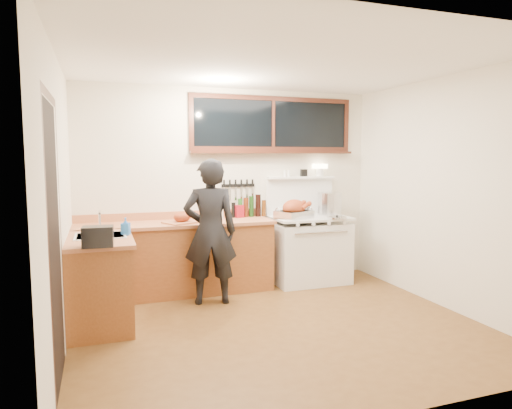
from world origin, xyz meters
name	(u,v)px	position (x,y,z in m)	size (l,w,h in m)	color
ground_plane	(279,327)	(0.00, 0.00, -0.01)	(4.00, 3.50, 0.02)	#583717
room_shell	(279,162)	(0.00, 0.00, 1.65)	(4.10, 3.60, 2.65)	silver
counter_back	(176,258)	(-0.80, 1.45, 0.45)	(2.44, 0.64, 1.00)	brown
counter_left	(100,281)	(-1.70, 0.62, 0.45)	(0.64, 1.09, 0.90)	brown
sink_unit	(101,241)	(-1.68, 0.70, 0.85)	(0.50, 0.45, 0.37)	white
vintage_stove	(308,248)	(1.00, 1.41, 0.47)	(1.02, 0.74, 1.60)	white
back_window	(273,130)	(0.60, 1.72, 2.06)	(2.32, 0.13, 0.77)	black
left_doorway	(55,241)	(-1.99, -0.55, 1.09)	(0.02, 1.04, 2.17)	black
knife_strip	(238,186)	(0.10, 1.73, 1.31)	(0.46, 0.03, 0.28)	black
man	(210,232)	(-0.48, 0.94, 0.84)	(0.67, 0.50, 1.69)	black
soap_bottle	(126,226)	(-1.43, 0.69, 0.99)	(0.10, 0.11, 0.18)	blue
toaster	(98,236)	(-1.70, 0.13, 0.99)	(0.28, 0.20, 0.18)	black
cutting_board	(182,219)	(-0.73, 1.34, 0.95)	(0.50, 0.45, 0.14)	#B66F48
roast_turkey	(294,211)	(0.74, 1.30, 1.00)	(0.53, 0.47, 0.25)	silver
stockpot	(330,204)	(1.36, 1.49, 1.05)	(0.38, 0.38, 0.31)	silver
saucepan	(304,210)	(1.05, 1.67, 0.95)	(0.16, 0.27, 0.11)	silver
pot_lid	(337,217)	(1.26, 1.11, 0.91)	(0.32, 0.32, 0.04)	silver
coffee_tin	(239,211)	(0.07, 1.61, 0.98)	(0.13, 0.11, 0.17)	maroon
pitcher	(220,213)	(-0.20, 1.55, 0.98)	(0.09, 0.09, 0.16)	white
bottle_cluster	(248,207)	(0.21, 1.63, 1.03)	(0.57, 0.07, 0.30)	black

